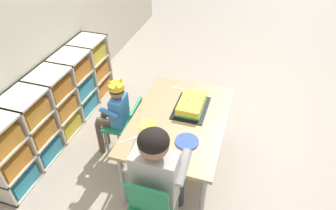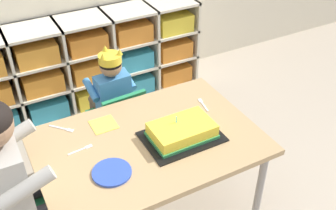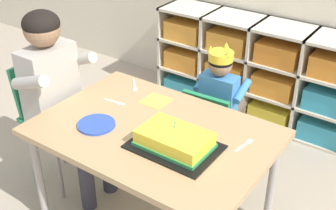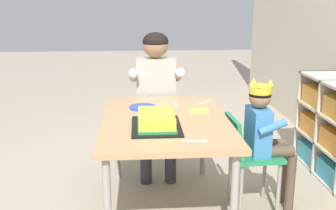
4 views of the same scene
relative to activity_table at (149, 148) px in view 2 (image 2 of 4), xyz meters
name	(u,v)px [view 2 (image 2 of 4)]	position (x,y,z in m)	size (l,w,h in m)	color
storage_cubby_shelf	(87,65)	(0.11, 1.34, -0.21)	(1.89, 0.34, 0.74)	beige
activity_table	(149,148)	(0.00, 0.00, 0.00)	(1.13, 0.77, 0.61)	tan
classroom_chair_blue	(119,119)	(0.04, 0.52, -0.17)	(0.32, 0.33, 0.62)	#238451
child_with_crown	(110,91)	(0.03, 0.62, -0.02)	(0.30, 0.31, 0.85)	#3D7FBC
adult_helper_seated	(22,177)	(-0.62, -0.02, 0.12)	(0.44, 0.40, 1.08)	#B2ADA3
birthday_cake_on_tray	(182,132)	(0.16, -0.06, 0.09)	(0.40, 0.28, 0.12)	black
paper_plate_stack	(112,172)	(-0.25, -0.13, 0.06)	(0.18, 0.18, 0.01)	blue
paper_napkin_square	(104,125)	(-0.15, 0.23, 0.06)	(0.13, 0.13, 0.00)	#F4DB4C
fork_at_table_front_edge	(203,104)	(0.41, 0.14, 0.06)	(0.04, 0.13, 0.00)	white
fork_near_child_seat	(63,129)	(-0.36, 0.30, 0.06)	(0.11, 0.12, 0.00)	white
fork_by_napkin	(82,149)	(-0.32, 0.09, 0.06)	(0.13, 0.03, 0.00)	white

